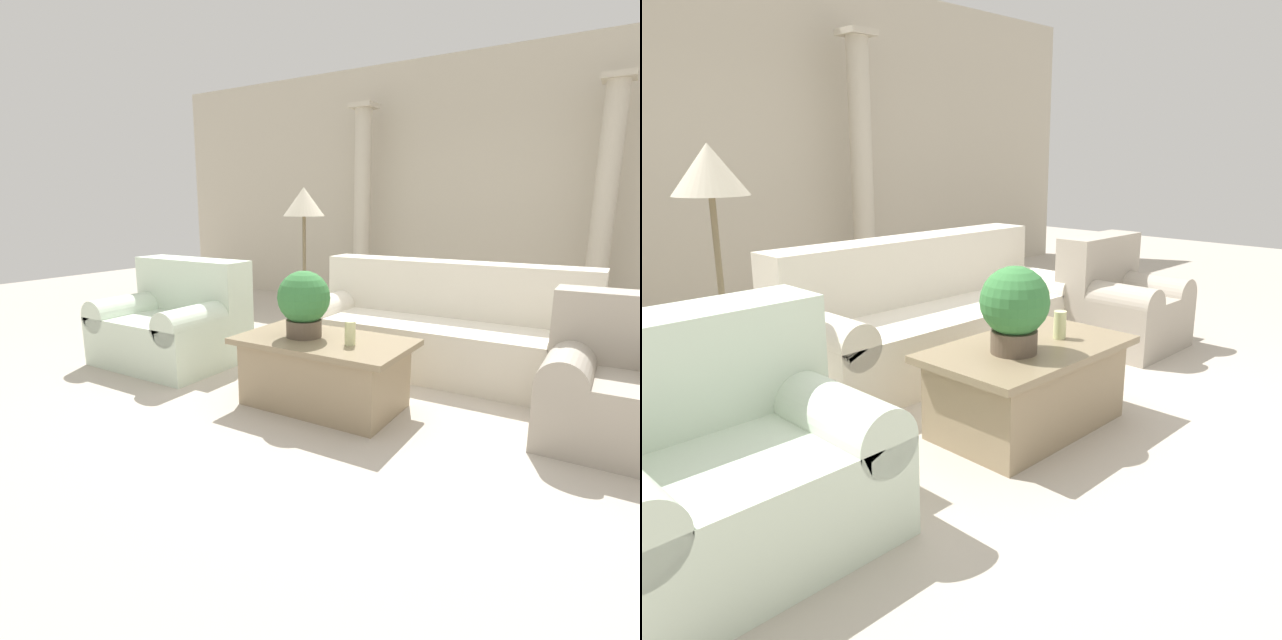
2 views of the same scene
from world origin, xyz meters
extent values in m
plane|color=#BCB2A3|center=(0.00, 0.00, 0.00)|extent=(16.00, 16.00, 0.00)
cube|color=beige|center=(0.00, 3.26, 1.60)|extent=(10.00, 0.06, 3.20)
cube|color=beige|center=(0.29, 0.69, 0.22)|extent=(2.33, 0.93, 0.43)
cube|color=beige|center=(0.29, 1.00, 0.67)|extent=(2.33, 0.32, 0.47)
cylinder|color=beige|center=(-0.74, 0.69, 0.44)|extent=(0.28, 0.93, 0.28)
cylinder|color=beige|center=(1.31, 0.69, 0.44)|extent=(0.28, 0.93, 0.28)
cube|color=silver|center=(-1.83, -0.34, 0.22)|extent=(1.16, 0.93, 0.43)
cube|color=silver|center=(-1.83, -0.04, 0.67)|extent=(1.16, 0.32, 0.47)
cylinder|color=silver|center=(-1.39, -0.34, 0.44)|extent=(0.28, 0.93, 0.28)
cube|color=#998466|center=(-0.14, -0.47, 0.22)|extent=(1.03, 0.61, 0.44)
cube|color=#897759|center=(-0.14, -0.47, 0.46)|extent=(1.17, 0.70, 0.04)
cylinder|color=brown|center=(-0.30, -0.49, 0.54)|extent=(0.25, 0.25, 0.12)
sphere|color=#387A3D|center=(-0.30, -0.49, 0.76)|extent=(0.37, 0.37, 0.37)
cylinder|color=beige|center=(0.08, -0.51, 0.56)|extent=(0.07, 0.07, 0.16)
cylinder|color=brown|center=(-1.21, 0.89, 0.01)|extent=(0.23, 0.23, 0.03)
cylinder|color=brown|center=(-1.21, 0.89, 0.65)|extent=(0.04, 0.04, 1.24)
cone|color=beige|center=(-1.21, 0.89, 1.41)|extent=(0.41, 0.41, 0.28)
cylinder|color=beige|center=(1.28, 2.84, 1.30)|extent=(0.22, 0.22, 2.60)
cube|color=beige|center=(1.28, 2.84, 2.63)|extent=(0.31, 0.31, 0.06)
cube|color=#ADA393|center=(1.60, -0.07, 0.21)|extent=(0.81, 0.80, 0.42)
cube|color=#ADA393|center=(1.60, 0.19, 0.64)|extent=(0.81, 0.28, 0.44)
cylinder|color=#ADA393|center=(1.34, -0.07, 0.42)|extent=(0.28, 0.80, 0.28)
cylinder|color=#ADA393|center=(1.86, -0.07, 0.42)|extent=(0.28, 0.80, 0.28)
camera|label=1|loc=(1.57, -3.28, 1.36)|focal=28.00mm
camera|label=2|loc=(-2.73, -2.47, 1.49)|focal=35.00mm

